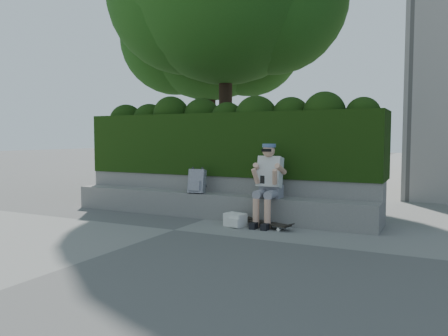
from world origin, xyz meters
The scene contains 9 objects.
ground centered at (0.00, 0.00, 0.00)m, with size 80.00×80.00×0.00m, color slate.
bench_ledge centered at (0.00, 1.25, 0.23)m, with size 6.00×0.45×0.45m, color gray.
planter_wall centered at (0.00, 1.73, 0.38)m, with size 6.00×0.50×0.75m, color gray.
hedge centered at (0.00, 1.95, 1.35)m, with size 6.00×1.00×1.20m, color black.
tree_right centered at (-2.45, 5.80, 4.81)m, with size 4.45×4.45×7.05m.
person centered at (1.21, 1.07, 0.75)m, with size 0.40×0.76×1.38m.
skateboard centered at (1.29, 0.84, 0.07)m, with size 0.85×0.45×0.09m.
backpack_plaid centered at (-0.24, 1.15, 0.67)m, with size 0.30×0.16×0.44m, color #9E9EA2.
backpack_ground centered at (0.76, 0.71, 0.11)m, with size 0.34×0.24×0.22m, color silver.
Camera 1 is at (3.80, -5.84, 1.48)m, focal length 35.00 mm.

